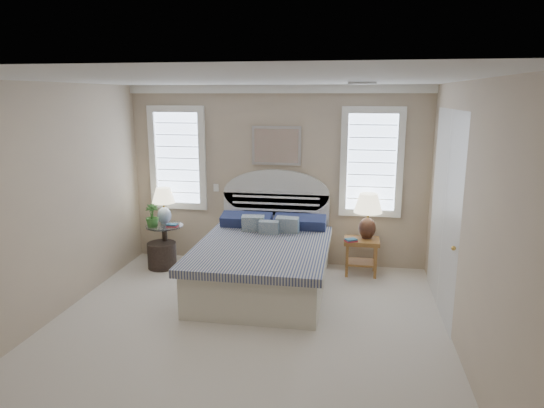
{
  "coord_description": "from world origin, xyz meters",
  "views": [
    {
      "loc": [
        1.14,
        -4.66,
        2.56
      ],
      "look_at": [
        0.18,
        1.0,
        1.26
      ],
      "focal_mm": 32.0,
      "sensor_mm": 36.0,
      "label": 1
    }
  ],
  "objects": [
    {
      "name": "lamp_right",
      "position": [
        1.37,
        2.22,
        0.93
      ],
      "size": [
        0.42,
        0.42,
        0.66
      ],
      "rotation": [
        0.0,
        0.0,
        -0.03
      ],
      "color": "black",
      "rests_on": "nightstand_right"
    },
    {
      "name": "ceiling",
      "position": [
        0.0,
        0.0,
        2.7
      ],
      "size": [
        4.5,
        5.0,
        0.01
      ],
      "primitive_type": "cube",
      "color": "silver",
      "rests_on": "wall_back"
    },
    {
      "name": "bed",
      "position": [
        0.0,
        1.46,
        0.39
      ],
      "size": [
        1.72,
        2.28,
        1.47
      ],
      "color": "silver",
      "rests_on": "floor"
    },
    {
      "name": "painting",
      "position": [
        0.0,
        2.46,
        1.82
      ],
      "size": [
        0.74,
        0.04,
        0.58
      ],
      "primitive_type": "cube",
      "color": "silver",
      "rests_on": "wall_back"
    },
    {
      "name": "books_left",
      "position": [
        -1.5,
        1.99,
        0.65
      ],
      "size": [
        0.17,
        0.13,
        0.04
      ],
      "rotation": [
        0.0,
        0.0,
        0.06
      ],
      "color": "#9F2736",
      "rests_on": "side_table_left"
    },
    {
      "name": "books_right",
      "position": [
        1.15,
        2.0,
        0.55
      ],
      "size": [
        0.19,
        0.17,
        0.04
      ],
      "rotation": [
        0.0,
        0.0,
        0.4
      ],
      "color": "#9F2736",
      "rests_on": "nightstand_right"
    },
    {
      "name": "wall_back",
      "position": [
        0.0,
        2.5,
        1.35
      ],
      "size": [
        4.5,
        0.02,
        2.7
      ],
      "primitive_type": "cube",
      "color": "#C0AC90",
      "rests_on": "floor"
    },
    {
      "name": "floor",
      "position": [
        0.0,
        0.0,
        0.0
      ],
      "size": [
        4.5,
        5.0,
        0.01
      ],
      "primitive_type": "cube",
      "color": "beige",
      "rests_on": "ground"
    },
    {
      "name": "side_table_left",
      "position": [
        -1.65,
        2.05,
        0.39
      ],
      "size": [
        0.56,
        0.56,
        0.63
      ],
      "color": "black",
      "rests_on": "floor"
    },
    {
      "name": "window_right",
      "position": [
        1.4,
        2.48,
        1.6
      ],
      "size": [
        0.9,
        0.06,
        1.6
      ],
      "primitive_type": "cube",
      "color": "#C9DEFF",
      "rests_on": "wall_back"
    },
    {
      "name": "closet_door",
      "position": [
        2.23,
        1.2,
        1.2
      ],
      "size": [
        0.02,
        1.8,
        2.4
      ],
      "primitive_type": "cube",
      "color": "silver",
      "rests_on": "floor"
    },
    {
      "name": "switch_plate",
      "position": [
        -0.95,
        2.48,
        1.15
      ],
      "size": [
        0.08,
        0.01,
        0.12
      ],
      "primitive_type": "cube",
      "color": "white",
      "rests_on": "wall_back"
    },
    {
      "name": "crown_molding",
      "position": [
        0.0,
        2.46,
        2.64
      ],
      "size": [
        4.5,
        0.08,
        0.12
      ],
      "primitive_type": "cube",
      "color": "white",
      "rests_on": "wall_back"
    },
    {
      "name": "hvac_vent",
      "position": [
        1.2,
        0.8,
        2.68
      ],
      "size": [
        0.3,
        0.2,
        0.02
      ],
      "primitive_type": "cube",
      "color": "#B2B2B2",
      "rests_on": "ceiling"
    },
    {
      "name": "potted_plant",
      "position": [
        -1.79,
        1.93,
        0.8
      ],
      "size": [
        0.26,
        0.26,
        0.35
      ],
      "primitive_type": "imported",
      "rotation": [
        0.0,
        0.0,
        0.43
      ],
      "color": "#377D32",
      "rests_on": "side_table_left"
    },
    {
      "name": "wall_right",
      "position": [
        2.25,
        0.0,
        1.35
      ],
      "size": [
        0.02,
        5.0,
        2.7
      ],
      "primitive_type": "cube",
      "color": "#C0AC90",
      "rests_on": "floor"
    },
    {
      "name": "floor_pot",
      "position": [
        -1.66,
        1.92,
        0.19
      ],
      "size": [
        0.49,
        0.49,
        0.39
      ],
      "primitive_type": "cylinder",
      "rotation": [
        0.0,
        0.0,
        -0.15
      ],
      "color": "black",
      "rests_on": "floor"
    },
    {
      "name": "window_left",
      "position": [
        -1.55,
        2.48,
        1.6
      ],
      "size": [
        0.9,
        0.06,
        1.6
      ],
      "primitive_type": "cube",
      "color": "#C9DEFF",
      "rests_on": "wall_back"
    },
    {
      "name": "lamp_left",
      "position": [
        -1.69,
        2.16,
        0.97
      ],
      "size": [
        0.41,
        0.41,
        0.56
      ],
      "rotation": [
        0.0,
        0.0,
        0.23
      ],
      "color": "silver",
      "rests_on": "side_table_left"
    },
    {
      "name": "nightstand_right",
      "position": [
        1.3,
        2.15,
        0.39
      ],
      "size": [
        0.5,
        0.4,
        0.53
      ],
      "color": "olive",
      "rests_on": "floor"
    },
    {
      "name": "wall_left",
      "position": [
        -2.25,
        0.0,
        1.35
      ],
      "size": [
        0.02,
        5.0,
        2.7
      ],
      "primitive_type": "cube",
      "color": "#C0AC90",
      "rests_on": "floor"
    }
  ]
}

